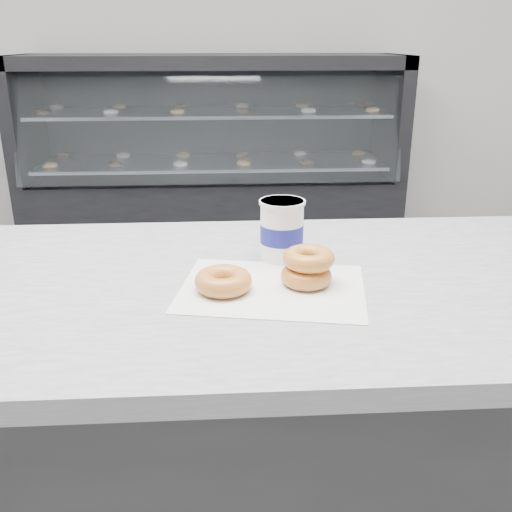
# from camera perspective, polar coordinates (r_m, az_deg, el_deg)

# --- Properties ---
(ground) EXTENTS (5.00, 5.00, 0.00)m
(ground) POSITION_cam_1_polar(r_m,az_deg,el_deg) (2.10, -4.48, -18.77)
(ground) COLOR gray
(ground) RESTS_ON ground
(counter) EXTENTS (3.06, 0.76, 0.90)m
(counter) POSITION_cam_1_polar(r_m,az_deg,el_deg) (1.35, -5.35, -20.21)
(counter) COLOR #333335
(counter) RESTS_ON ground
(display_case) EXTENTS (2.40, 0.74, 1.25)m
(display_case) POSITION_cam_1_polar(r_m,az_deg,el_deg) (3.83, -4.33, 8.06)
(display_case) COLOR black
(display_case) RESTS_ON ground
(wax_paper) EXTENTS (0.38, 0.32, 0.00)m
(wax_paper) POSITION_cam_1_polar(r_m,az_deg,el_deg) (1.07, 1.65, -3.23)
(wax_paper) COLOR white
(wax_paper) RESTS_ON counter
(donut_single) EXTENTS (0.11, 0.11, 0.04)m
(donut_single) POSITION_cam_1_polar(r_m,az_deg,el_deg) (1.05, -3.29, -2.51)
(donut_single) COLOR gold
(donut_single) RESTS_ON wax_paper
(donut_stack) EXTENTS (0.12, 0.12, 0.07)m
(donut_stack) POSITION_cam_1_polar(r_m,az_deg,el_deg) (1.07, 5.16, -1.11)
(donut_stack) COLOR gold
(donut_stack) RESTS_ON wax_paper
(coffee_cup) EXTENTS (0.12, 0.12, 0.13)m
(coffee_cup) POSITION_cam_1_polar(r_m,az_deg,el_deg) (1.19, 2.60, 2.65)
(coffee_cup) COLOR white
(coffee_cup) RESTS_ON counter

